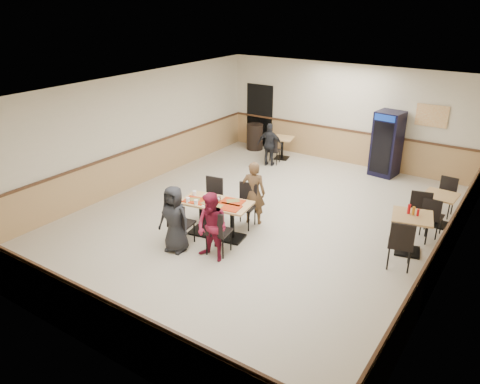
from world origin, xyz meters
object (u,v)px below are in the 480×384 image
Objects in this scene: diner_woman_left at (174,219)px; back_table at (282,145)px; main_table at (216,213)px; trash_bin at (255,137)px; diner_woman_right at (212,227)px; lone_diner at (270,145)px; pepsi_cooler at (387,144)px; side_table_near at (411,228)px; side_table_far at (439,205)px; diner_man_opposite at (254,193)px.

diner_woman_left is 1.82× the size of back_table.
trash_bin is at bearing 105.11° from main_table.
back_table is at bearing 109.36° from diner_woman_right.
main_table is 2.07× the size of back_table.
lone_diner reaches higher than back_table.
main_table is at bearing -75.80° from back_table.
pepsi_cooler reaches higher than diner_woman_left.
trash_bin is (-6.24, 4.09, -0.12)m from side_table_near.
side_table_near reaches higher than side_table_far.
diner_woman_left reaches higher than side_table_far.
lone_diner is (-1.67, 3.56, -0.08)m from diner_man_opposite.
side_table_far is at bearing 53.04° from diner_woman_right.
side_table_near is 1.64m from side_table_far.
pepsi_cooler reaches higher than back_table.
main_table is at bearing 124.34° from diner_woman_right.
pepsi_cooler is at bearing 114.04° from side_table_near.
diner_man_opposite is at bearing 97.03° from lone_diner.
main_table is 6.01m from pepsi_cooler.
diner_woman_right reaches higher than trash_bin.
diner_woman_right is 6.43m from back_table.
side_table_far is 0.85× the size of trash_bin.
lone_diner is 3.38m from pepsi_cooler.
lone_diner reaches higher than trash_bin.
back_table is at bearing 94.76° from main_table.
main_table is at bearing 52.11° from diner_man_opposite.
diner_woman_left is 7.02m from trash_bin.
diner_man_opposite is 3.39m from side_table_near.
side_table_far is (3.33, 4.04, -0.21)m from diner_woman_right.
back_table is at bearing -166.31° from pepsi_cooler.
pepsi_cooler reaches higher than lone_diner.
back_table is (-5.19, 2.11, -0.03)m from side_table_far.
lone_diner is 1.52× the size of trash_bin.
pepsi_cooler is at bearing -177.65° from lone_diner.
pepsi_cooler is (1.81, 5.71, 0.40)m from main_table.
diner_man_opposite is 4.97m from pepsi_cooler.
side_table_far is 5.60m from back_table.
diner_woman_right reaches higher than main_table.
diner_man_opposite reaches higher than diner_woman_right.
pepsi_cooler is 2.15× the size of trash_bin.
diner_woman_left is 2.05m from diner_man_opposite.
pepsi_cooler reaches higher than diner_woman_right.
pepsi_cooler reaches higher than trash_bin.
diner_man_opposite reaches higher than side_table_near.
side_table_near is at bearing 25.79° from diner_woman_left.
side_table_near is 1.08× the size of trash_bin.
side_table_near is at bearing -96.86° from side_table_far.
diner_man_opposite reaches higher than lone_diner.
main_table is 1.71× the size of side_table_near.
diner_woman_left is at bearing -147.27° from side_table_near.
side_table_far is 3.26m from pepsi_cooler.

